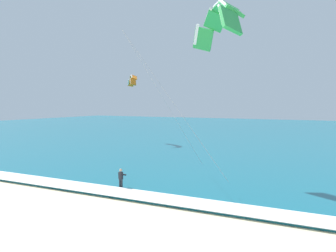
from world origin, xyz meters
TOP-DOWN VIEW (x-y plane):
  - sea at (0.00, 71.66)m, footprint 200.00×120.00m
  - surf_foam at (0.00, 12.66)m, footprint 200.00×2.43m
  - surfboard at (-2.94, 14.07)m, footprint 0.63×1.45m
  - kitesurfer at (-2.94, 14.09)m, footprint 0.56×0.57m
  - kite_primary at (3.52, 18.87)m, footprint 9.36×8.05m
  - kite_distant at (-20.16, 42.08)m, footprint 4.00×4.67m

SIDE VIEW (x-z plane):
  - surfboard at x=-2.94m, z-range -0.02..0.07m
  - sea at x=0.00m, z-range 0.00..0.20m
  - surf_foam at x=0.00m, z-range 0.20..0.24m
  - kitesurfer at x=-2.94m, z-range 0.10..1.79m
  - kite_distant at x=-20.16m, z-range 9.86..11.82m
  - kite_primary at x=3.52m, z-range 6.72..20.59m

